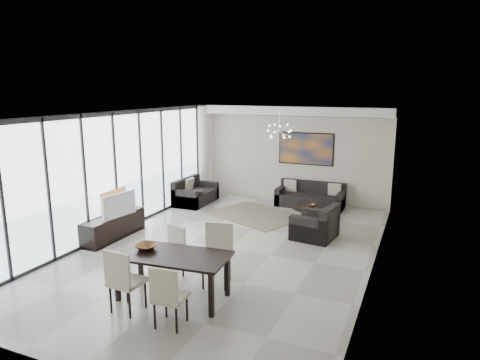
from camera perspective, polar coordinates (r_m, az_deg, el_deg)
The scene contains 20 objects.
room_shell at distance 8.83m, azimuth 1.10°, elevation -0.78°, with size 6.00×9.00×2.90m.
window_wall at distance 10.50m, azimuth -15.90°, elevation 0.95°, with size 0.37×8.95×2.90m.
soffit at distance 12.83m, azimuth 6.56°, elevation 9.15°, with size 5.98×0.40×0.26m, color white.
painting at distance 12.96m, azimuth 8.78°, elevation 4.14°, with size 1.68×0.04×0.98m, color #C9701B.
chandelier at distance 11.06m, azimuth 5.27°, elevation 6.53°, with size 0.66×0.66×0.71m.
rug at distance 11.81m, azimuth 2.12°, elevation -4.68°, with size 2.34×1.80×0.01m, color black.
coffee_table at distance 11.60m, azimuth 9.19°, elevation -4.23°, with size 0.93×0.93×0.33m.
bowl_coffee at distance 11.54m, azimuth 9.44°, elevation -3.40°, with size 0.24×0.24×0.08m, color brown.
sofa_main at distance 12.78m, azimuth 9.36°, elevation -2.43°, with size 1.96×0.80×0.71m.
loveseat at distance 13.06m, azimuth -6.09°, elevation -1.97°, with size 0.84×1.49×0.75m.
armchair at distance 10.13m, azimuth 10.13°, elevation -6.16°, with size 1.02×1.06×0.80m.
side_table at distance 12.52m, azimuth -5.67°, elevation -2.17°, with size 0.37×0.37×0.51m.
tv_console at distance 10.42m, azimuth -16.57°, elevation -5.95°, with size 0.50×1.77×0.55m, color black.
television at distance 10.14m, azimuth -16.19°, elevation -3.16°, with size 0.96×0.13×0.55m, color gray.
dining_table at distance 7.19m, azimuth -9.01°, elevation -10.37°, with size 1.93×1.09×0.77m.
dining_chair_sw at distance 6.93m, azimuth -15.39°, elevation -12.37°, with size 0.51×0.51×1.04m.
dining_chair_se at distance 6.41m, azimuth -9.67°, elevation -14.65°, with size 0.48×0.48×0.96m.
dining_chair_nw at distance 8.07m, azimuth -8.94°, elevation -8.94°, with size 0.52×0.52×0.94m.
dining_chair_ne at distance 7.67m, azimuth -2.97°, elevation -9.23°, with size 0.59×0.59×1.09m.
bowl_dining at distance 7.43m, azimuth -12.41°, elevation -8.69°, with size 0.35×0.35×0.09m, color brown.
Camera 1 is at (3.71, -7.97, 3.42)m, focal length 32.00 mm.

